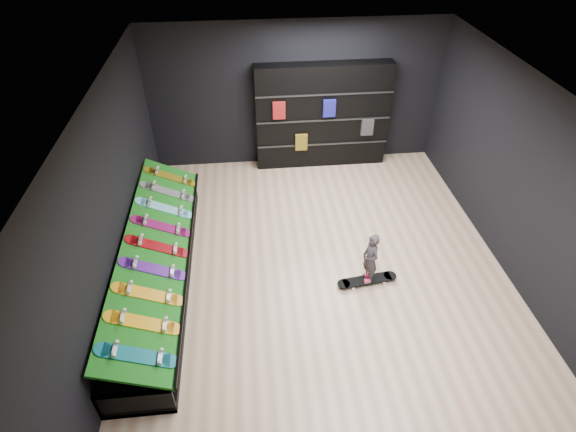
{
  "coord_description": "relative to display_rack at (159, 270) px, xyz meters",
  "views": [
    {
      "loc": [
        -1.05,
        -5.15,
        5.26
      ],
      "look_at": [
        -0.5,
        0.2,
        1.0
      ],
      "focal_mm": 28.0,
      "sensor_mm": 36.0,
      "label": 1
    }
  ],
  "objects": [
    {
      "name": "floor",
      "position": [
        2.55,
        0.0,
        -0.25
      ],
      "size": [
        6.0,
        7.0,
        0.01
      ],
      "primitive_type": "cube",
      "color": "beige",
      "rests_on": "ground"
    },
    {
      "name": "ceiling",
      "position": [
        2.55,
        0.0,
        2.75
      ],
      "size": [
        6.0,
        7.0,
        0.01
      ],
      "primitive_type": "cube",
      "color": "white",
      "rests_on": "ground"
    },
    {
      "name": "wall_back",
      "position": [
        2.55,
        3.5,
        1.25
      ],
      "size": [
        6.0,
        0.02,
        3.0
      ],
      "primitive_type": "cube",
      "color": "black",
      "rests_on": "ground"
    },
    {
      "name": "wall_left",
      "position": [
        -0.45,
        0.0,
        1.25
      ],
      "size": [
        0.02,
        7.0,
        3.0
      ],
      "primitive_type": "cube",
      "color": "black",
      "rests_on": "ground"
    },
    {
      "name": "wall_right",
      "position": [
        5.55,
        0.0,
        1.25
      ],
      "size": [
        0.02,
        7.0,
        3.0
      ],
      "primitive_type": "cube",
      "color": "black",
      "rests_on": "ground"
    },
    {
      "name": "display_rack",
      "position": [
        0.0,
        0.0,
        0.0
      ],
      "size": [
        0.9,
        4.5,
        0.5
      ],
      "primitive_type": null,
      "color": "black",
      "rests_on": "ground"
    },
    {
      "name": "turf_ramp",
      "position": [
        0.05,
        0.0,
        0.46
      ],
      "size": [
        0.92,
        4.5,
        0.46
      ],
      "primitive_type": "cube",
      "rotation": [
        0.0,
        0.44,
        0.0
      ],
      "color": "#0D580D",
      "rests_on": "display_rack"
    },
    {
      "name": "back_shelving",
      "position": [
        3.09,
        3.32,
        0.85
      ],
      "size": [
        2.76,
        0.32,
        2.21
      ],
      "primitive_type": "cube",
      "color": "black",
      "rests_on": "ground"
    },
    {
      "name": "floor_skateboard",
      "position": [
        3.25,
        -0.38,
        -0.21
      ],
      "size": [
        1.0,
        0.35,
        0.09
      ],
      "primitive_type": null,
      "rotation": [
        0.0,
        0.0,
        0.13
      ],
      "color": "black",
      "rests_on": "ground"
    },
    {
      "name": "child",
      "position": [
        3.25,
        -0.38,
        0.11
      ],
      "size": [
        0.19,
        0.23,
        0.53
      ],
      "primitive_type": "imported",
      "rotation": [
        0.0,
        0.0,
        -1.31
      ],
      "color": "black",
      "rests_on": "floor_skateboard"
    },
    {
      "name": "display_board_0",
      "position": [
        0.06,
        -1.9,
        0.49
      ],
      "size": [
        0.93,
        0.22,
        0.5
      ],
      "primitive_type": null,
      "rotation": [
        0.0,
        0.44,
        0.0
      ],
      "color": "#0C8C99",
      "rests_on": "turf_ramp"
    },
    {
      "name": "display_board_1",
      "position": [
        0.06,
        -1.42,
        0.49
      ],
      "size": [
        0.93,
        0.22,
        0.5
      ],
      "primitive_type": null,
      "rotation": [
        0.0,
        0.44,
        0.0
      ],
      "color": "yellow",
      "rests_on": "turf_ramp"
    },
    {
      "name": "display_board_2",
      "position": [
        0.06,
        -0.95,
        0.49
      ],
      "size": [
        0.93,
        0.22,
        0.5
      ],
      "primitive_type": null,
      "rotation": [
        0.0,
        0.44,
        0.0
      ],
      "color": "orange",
      "rests_on": "turf_ramp"
    },
    {
      "name": "display_board_3",
      "position": [
        0.06,
        -0.48,
        0.49
      ],
      "size": [
        0.93,
        0.22,
        0.5
      ],
      "primitive_type": null,
      "rotation": [
        0.0,
        0.44,
        0.0
      ],
      "color": "purple",
      "rests_on": "turf_ramp"
    },
    {
      "name": "display_board_4",
      "position": [
        0.06,
        0.0,
        0.49
      ],
      "size": [
        0.93,
        0.22,
        0.5
      ],
      "primitive_type": null,
      "rotation": [
        0.0,
        0.44,
        0.0
      ],
      "color": "red",
      "rests_on": "turf_ramp"
    },
    {
      "name": "display_board_5",
      "position": [
        0.06,
        0.48,
        0.49
      ],
      "size": [
        0.93,
        0.22,
        0.5
      ],
      "primitive_type": null,
      "rotation": [
        0.0,
        0.44,
        0.0
      ],
      "color": "#E5198C",
      "rests_on": "turf_ramp"
    },
    {
      "name": "display_board_6",
      "position": [
        0.06,
        0.95,
        0.49
      ],
      "size": [
        0.93,
        0.22,
        0.5
      ],
      "primitive_type": null,
      "rotation": [
        0.0,
        0.44,
        0.0
      ],
      "color": "#0CB2E5",
      "rests_on": "turf_ramp"
    },
    {
      "name": "display_board_7",
      "position": [
        0.06,
        1.42,
        0.49
      ],
      "size": [
        0.93,
        0.22,
        0.5
      ],
      "primitive_type": null,
      "rotation": [
        0.0,
        0.44,
        0.0
      ],
      "color": "black",
      "rests_on": "turf_ramp"
    },
    {
      "name": "display_board_8",
      "position": [
        0.06,
        1.9,
        0.49
      ],
      "size": [
        0.93,
        0.22,
        0.5
      ],
      "primitive_type": null,
      "rotation": [
        0.0,
        0.44,
        0.0
      ],
      "color": "yellow",
      "rests_on": "turf_ramp"
    }
  ]
}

